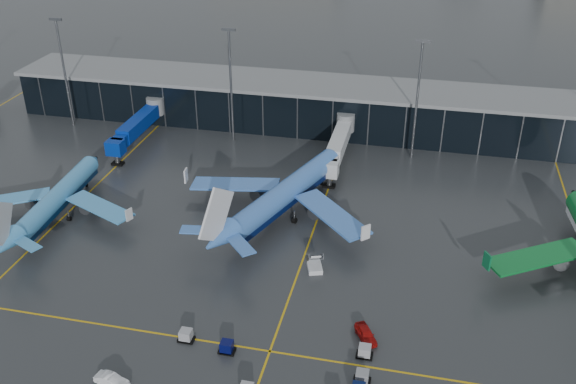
% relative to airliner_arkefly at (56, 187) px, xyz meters
% --- Properties ---
extents(ground, '(600.00, 600.00, 0.00)m').
position_rel_airliner_arkefly_xyz_m(ground, '(35.93, -11.29, -5.67)').
color(ground, '#282B2D').
rests_on(ground, ground).
extents(terminal_pier, '(142.00, 17.00, 10.70)m').
position_rel_airliner_arkefly_xyz_m(terminal_pier, '(35.93, 50.71, -0.25)').
color(terminal_pier, black).
rests_on(terminal_pier, ground).
extents(jet_bridges, '(94.00, 27.50, 7.20)m').
position_rel_airliner_arkefly_xyz_m(jet_bridges, '(0.93, 31.69, -1.12)').
color(jet_bridges, '#595B60').
rests_on(jet_bridges, ground).
extents(flood_masts, '(203.00, 0.50, 25.50)m').
position_rel_airliner_arkefly_xyz_m(flood_masts, '(40.93, 38.71, 8.14)').
color(flood_masts, '#595B60').
rests_on(flood_masts, ground).
extents(taxi_lines, '(220.00, 120.00, 0.02)m').
position_rel_airliner_arkefly_xyz_m(taxi_lines, '(45.93, -0.68, -5.66)').
color(taxi_lines, gold).
rests_on(taxi_lines, ground).
extents(airliner_arkefly, '(34.43, 38.67, 11.34)m').
position_rel_airliner_arkefly_xyz_m(airliner_arkefly, '(0.00, 0.00, 0.00)').
color(airliner_arkefly, '#439ADD').
rests_on(airliner_arkefly, ground).
extents(airliner_klm_near, '(51.37, 54.66, 13.59)m').
position_rel_airliner_arkefly_xyz_m(airliner_klm_near, '(39.99, 9.58, 1.13)').
color(airliner_klm_near, '#3F76D0').
rests_on(airliner_klm_near, ground).
extents(baggage_carts, '(26.47, 16.14, 1.70)m').
position_rel_airliner_arkefly_xyz_m(baggage_carts, '(50.55, -30.85, -4.91)').
color(baggage_carts, black).
rests_on(baggage_carts, ground).
extents(mobile_airstair, '(3.10, 3.73, 3.45)m').
position_rel_airliner_arkefly_xyz_m(mobile_airstair, '(48.29, -6.68, -4.90)').
color(mobile_airstair, silver).
rests_on(mobile_airstair, ground).
extents(service_van_red, '(3.96, 5.09, 1.62)m').
position_rel_airliner_arkefly_xyz_m(service_van_red, '(58.08, -20.99, -4.86)').
color(service_van_red, '#A50E0C').
rests_on(service_van_red, ground).
extents(service_van_white, '(4.73, 2.38, 1.49)m').
position_rel_airliner_arkefly_xyz_m(service_van_white, '(28.16, -36.47, -4.92)').
color(service_van_white, white).
rests_on(service_van_white, ground).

